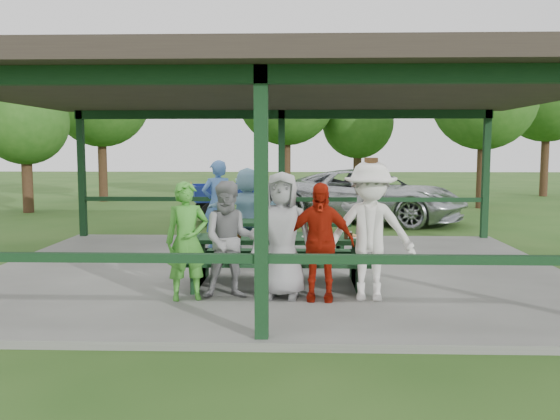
{
  "coord_description": "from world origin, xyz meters",
  "views": [
    {
      "loc": [
        0.41,
        -10.25,
        2.22
      ],
      "look_at": [
        0.09,
        -0.3,
        1.17
      ],
      "focal_mm": 38.0,
      "sensor_mm": 36.0,
      "label": 1
    }
  ],
  "objects_px": {
    "contestant_grey_mid": "(282,235)",
    "farm_trailer": "(237,202)",
    "spectator_blue": "(218,204)",
    "contestant_green": "(187,241)",
    "contestant_white_fedora": "(370,231)",
    "picnic_table_far": "(286,236)",
    "spectator_lblue": "(247,211)",
    "contestant_grey_left": "(230,240)",
    "contestant_red": "(319,242)",
    "spectator_grey": "(361,209)",
    "pickup_truck": "(369,196)",
    "picnic_table_near": "(277,254)"
  },
  "relations": [
    {
      "from": "contestant_green",
      "to": "farm_trailer",
      "type": "height_order",
      "value": "contestant_green"
    },
    {
      "from": "picnic_table_near",
      "to": "contestant_grey_left",
      "type": "relative_size",
      "value": 1.67
    },
    {
      "from": "picnic_table_far",
      "to": "contestant_red",
      "type": "height_order",
      "value": "contestant_red"
    },
    {
      "from": "picnic_table_near",
      "to": "spectator_lblue",
      "type": "height_order",
      "value": "spectator_lblue"
    },
    {
      "from": "spectator_lblue",
      "to": "farm_trailer",
      "type": "distance_m",
      "value": 5.69
    },
    {
      "from": "contestant_grey_left",
      "to": "contestant_green",
      "type": "bearing_deg",
      "value": -177.79
    },
    {
      "from": "contestant_grey_left",
      "to": "contestant_red",
      "type": "bearing_deg",
      "value": -11.05
    },
    {
      "from": "contestant_white_fedora",
      "to": "spectator_grey",
      "type": "relative_size",
      "value": 1.13
    },
    {
      "from": "picnic_table_far",
      "to": "farm_trailer",
      "type": "distance_m",
      "value": 6.56
    },
    {
      "from": "contestant_green",
      "to": "farm_trailer",
      "type": "distance_m",
      "value": 9.32
    },
    {
      "from": "contestant_white_fedora",
      "to": "picnic_table_far",
      "type": "bearing_deg",
      "value": 117.36
    },
    {
      "from": "contestant_grey_left",
      "to": "contestant_red",
      "type": "relative_size",
      "value": 1.01
    },
    {
      "from": "contestant_green",
      "to": "farm_trailer",
      "type": "bearing_deg",
      "value": 74.73
    },
    {
      "from": "spectator_grey",
      "to": "spectator_lblue",
      "type": "bearing_deg",
      "value": -15.01
    },
    {
      "from": "contestant_grey_mid",
      "to": "farm_trailer",
      "type": "height_order",
      "value": "contestant_grey_mid"
    },
    {
      "from": "spectator_grey",
      "to": "spectator_blue",
      "type": "bearing_deg",
      "value": -29.53
    },
    {
      "from": "spectator_lblue",
      "to": "contestant_red",
      "type": "bearing_deg",
      "value": 101.78
    },
    {
      "from": "pickup_truck",
      "to": "spectator_lblue",
      "type": "bearing_deg",
      "value": 178.62
    },
    {
      "from": "spectator_blue",
      "to": "farm_trailer",
      "type": "distance_m",
      "value": 4.94
    },
    {
      "from": "contestant_white_fedora",
      "to": "pickup_truck",
      "type": "distance_m",
      "value": 9.71
    },
    {
      "from": "contestant_grey_mid",
      "to": "pickup_truck",
      "type": "relative_size",
      "value": 0.31
    },
    {
      "from": "contestant_grey_mid",
      "to": "pickup_truck",
      "type": "xyz_separation_m",
      "value": [
        2.36,
        9.54,
        -0.2
      ]
    },
    {
      "from": "contestant_grey_mid",
      "to": "spectator_lblue",
      "type": "distance_m",
      "value": 3.62
    },
    {
      "from": "spectator_grey",
      "to": "contestant_white_fedora",
      "type": "bearing_deg",
      "value": 65.13
    },
    {
      "from": "contestant_grey_left",
      "to": "farm_trailer",
      "type": "bearing_deg",
      "value": 87.49
    },
    {
      "from": "pickup_truck",
      "to": "contestant_white_fedora",
      "type": "bearing_deg",
      "value": -160.38
    },
    {
      "from": "contestant_red",
      "to": "contestant_grey_mid",
      "type": "bearing_deg",
      "value": 171.34
    },
    {
      "from": "picnic_table_near",
      "to": "contestant_green",
      "type": "xyz_separation_m",
      "value": [
        -1.23,
        -0.94,
        0.35
      ]
    },
    {
      "from": "contestant_green",
      "to": "spectator_grey",
      "type": "xyz_separation_m",
      "value": [
        2.82,
        3.92,
        0.05
      ]
    },
    {
      "from": "spectator_lblue",
      "to": "spectator_blue",
      "type": "relative_size",
      "value": 0.93
    },
    {
      "from": "contestant_white_fedora",
      "to": "spectator_grey",
      "type": "distance_m",
      "value": 3.87
    },
    {
      "from": "contestant_grey_mid",
      "to": "contestant_white_fedora",
      "type": "height_order",
      "value": "contestant_white_fedora"
    },
    {
      "from": "contestant_green",
      "to": "contestant_grey_mid",
      "type": "height_order",
      "value": "contestant_grey_mid"
    },
    {
      "from": "contestant_white_fedora",
      "to": "spectator_blue",
      "type": "relative_size",
      "value": 1.07
    },
    {
      "from": "farm_trailer",
      "to": "spectator_blue",
      "type": "bearing_deg",
      "value": -105.29
    },
    {
      "from": "picnic_table_far",
      "to": "contestant_grey_mid",
      "type": "distance_m",
      "value": 2.82
    },
    {
      "from": "spectator_grey",
      "to": "farm_trailer",
      "type": "xyz_separation_m",
      "value": [
        -3.1,
        5.39,
        -0.36
      ]
    },
    {
      "from": "contestant_green",
      "to": "spectator_grey",
      "type": "distance_m",
      "value": 4.83
    },
    {
      "from": "contestant_white_fedora",
      "to": "spectator_blue",
      "type": "bearing_deg",
      "value": 126.46
    },
    {
      "from": "contestant_green",
      "to": "contestant_grey_left",
      "type": "relative_size",
      "value": 1.0
    },
    {
      "from": "spectator_blue",
      "to": "contestant_green",
      "type": "bearing_deg",
      "value": 67.78
    },
    {
      "from": "contestant_green",
      "to": "contestant_red",
      "type": "relative_size",
      "value": 1.01
    },
    {
      "from": "contestant_green",
      "to": "contestant_grey_mid",
      "type": "xyz_separation_m",
      "value": [
        1.32,
        0.16,
        0.07
      ]
    },
    {
      "from": "contestant_grey_mid",
      "to": "spectator_grey",
      "type": "xyz_separation_m",
      "value": [
        1.51,
        3.76,
        -0.02
      ]
    },
    {
      "from": "contestant_green",
      "to": "contestant_white_fedora",
      "type": "height_order",
      "value": "contestant_white_fedora"
    },
    {
      "from": "spectator_lblue",
      "to": "pickup_truck",
      "type": "bearing_deg",
      "value": -125.8
    },
    {
      "from": "picnic_table_far",
      "to": "spectator_grey",
      "type": "distance_m",
      "value": 1.84
    },
    {
      "from": "contestant_grey_left",
      "to": "pickup_truck",
      "type": "bearing_deg",
      "value": 64.25
    },
    {
      "from": "contestant_red",
      "to": "spectator_blue",
      "type": "bearing_deg",
      "value": 119.12
    },
    {
      "from": "picnic_table_far",
      "to": "spectator_lblue",
      "type": "bearing_deg",
      "value": 136.86
    }
  ]
}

